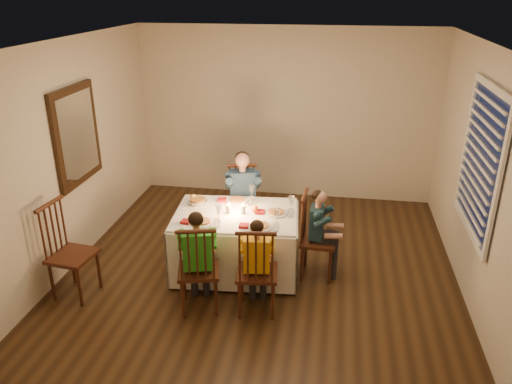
% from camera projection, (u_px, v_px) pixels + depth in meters
% --- Properties ---
extents(ground, '(5.00, 5.00, 0.00)m').
position_uv_depth(ground, '(259.00, 276.00, 5.80)').
color(ground, black).
rests_on(ground, ground).
extents(wall_left, '(0.02, 5.00, 2.60)m').
position_uv_depth(wall_left, '(63.00, 160.00, 5.63)').
color(wall_left, beige).
rests_on(wall_left, ground).
extents(wall_right, '(0.02, 5.00, 2.60)m').
position_uv_depth(wall_right, '(483.00, 184.00, 4.95)').
color(wall_right, beige).
rests_on(wall_right, ground).
extents(wall_back, '(4.50, 0.02, 2.60)m').
position_uv_depth(wall_back, '(286.00, 115.00, 7.57)').
color(wall_back, beige).
rests_on(wall_back, ground).
extents(ceiling, '(5.00, 5.00, 0.00)m').
position_uv_depth(ceiling, '(260.00, 44.00, 4.79)').
color(ceiling, white).
rests_on(ceiling, wall_back).
extents(dining_table, '(1.49, 1.13, 0.71)m').
position_uv_depth(dining_table, '(236.00, 230.00, 5.73)').
color(dining_table, white).
rests_on(dining_table, ground).
extents(chair_adult, '(0.50, 0.48, 1.00)m').
position_uv_depth(chair_adult, '(243.00, 239.00, 6.63)').
color(chair_adult, '#34170E').
rests_on(chair_adult, ground).
extents(chair_near_left, '(0.50, 0.48, 1.00)m').
position_uv_depth(chair_near_left, '(201.00, 307.00, 5.24)').
color(chair_near_left, '#34170E').
rests_on(chair_near_left, ground).
extents(chair_near_right, '(0.45, 0.43, 1.00)m').
position_uv_depth(chair_near_right, '(257.00, 309.00, 5.20)').
color(chair_near_right, '#34170E').
rests_on(chair_near_right, ground).
extents(chair_end, '(0.41, 0.43, 1.00)m').
position_uv_depth(chair_end, '(316.00, 274.00, 5.84)').
color(chair_end, '#34170E').
rests_on(chair_end, ground).
extents(chair_extra, '(0.47, 0.49, 1.07)m').
position_uv_depth(chair_extra, '(79.00, 294.00, 5.47)').
color(chair_extra, '#34170E').
rests_on(chair_extra, ground).
extents(adult, '(0.52, 0.49, 1.21)m').
position_uv_depth(adult, '(243.00, 239.00, 6.63)').
color(adult, navy).
rests_on(adult, ground).
extents(child_green, '(0.45, 0.43, 1.11)m').
position_uv_depth(child_green, '(201.00, 307.00, 5.24)').
color(child_green, green).
rests_on(child_green, ground).
extents(child_yellow, '(0.37, 0.35, 1.05)m').
position_uv_depth(child_yellow, '(257.00, 309.00, 5.20)').
color(child_yellow, '#EFAD1A').
rests_on(child_yellow, ground).
extents(child_teal, '(0.34, 0.36, 1.05)m').
position_uv_depth(child_teal, '(316.00, 274.00, 5.84)').
color(child_teal, '#17303A').
rests_on(child_teal, ground).
extents(setting_adult, '(0.28, 0.28, 0.02)m').
position_uv_depth(setting_adult, '(237.00, 201.00, 5.95)').
color(setting_adult, silver).
rests_on(setting_adult, dining_table).
extents(setting_green, '(0.28, 0.28, 0.02)m').
position_uv_depth(setting_green, '(202.00, 223.00, 5.41)').
color(setting_green, silver).
rests_on(setting_green, dining_table).
extents(setting_yellow, '(0.28, 0.28, 0.02)m').
position_uv_depth(setting_yellow, '(261.00, 227.00, 5.32)').
color(setting_yellow, silver).
rests_on(setting_yellow, dining_table).
extents(setting_teal, '(0.28, 0.28, 0.02)m').
position_uv_depth(setting_teal, '(276.00, 213.00, 5.63)').
color(setting_teal, silver).
rests_on(setting_teal, dining_table).
extents(candle_left, '(0.06, 0.06, 0.10)m').
position_uv_depth(candle_left, '(229.00, 209.00, 5.63)').
color(candle_left, white).
rests_on(candle_left, dining_table).
extents(candle_right, '(0.06, 0.06, 0.10)m').
position_uv_depth(candle_right, '(243.00, 210.00, 5.62)').
color(candle_right, white).
rests_on(candle_right, dining_table).
extents(squash, '(0.09, 0.09, 0.09)m').
position_uv_depth(squash, '(194.00, 198.00, 5.94)').
color(squash, gold).
rests_on(squash, dining_table).
extents(orange_fruit, '(0.08, 0.08, 0.08)m').
position_uv_depth(orange_fruit, '(255.00, 209.00, 5.66)').
color(orange_fruit, orange).
rests_on(orange_fruit, dining_table).
extents(serving_bowl, '(0.31, 0.31, 0.06)m').
position_uv_depth(serving_bowl, '(198.00, 202.00, 5.87)').
color(serving_bowl, silver).
rests_on(serving_bowl, dining_table).
extents(wall_mirror, '(0.06, 0.95, 1.15)m').
position_uv_depth(wall_mirror, '(77.00, 135.00, 5.82)').
color(wall_mirror, black).
rests_on(wall_mirror, wall_left).
extents(window_blinds, '(0.07, 1.34, 1.54)m').
position_uv_depth(window_blinds, '(479.00, 162.00, 4.97)').
color(window_blinds, '#0D1534').
rests_on(window_blinds, wall_right).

